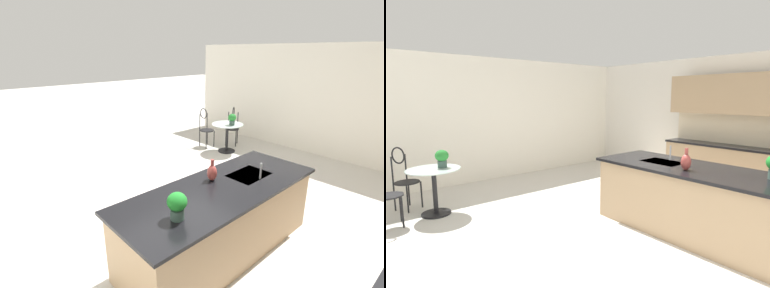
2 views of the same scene
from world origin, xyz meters
TOP-DOWN VIEW (x-y plane):
  - ground_plane at (0.00, 0.00)m, footprint 40.00×40.00m
  - wall_back at (0.00, 3.66)m, footprint 9.00×0.12m
  - wall_left_window at (-4.26, 0.00)m, footprint 0.12×7.80m
  - kitchen_island at (0.30, 0.85)m, footprint 2.80×1.06m
  - back_counter_run at (-0.40, 3.21)m, footprint 2.44×0.64m
  - upper_cabinet_run at (-0.40, 3.18)m, footprint 2.40×0.36m
  - bistro_table at (-2.72, -1.63)m, footprint 0.80×0.80m
  - chair_near_window at (-3.31, -1.94)m, footprint 0.52×0.52m
  - sink_faucet at (-0.25, 1.03)m, footprint 0.02×0.02m
  - potted_plant_on_table at (-2.73, -1.49)m, footprint 0.20×0.20m
  - vase_on_counter at (0.25, 0.63)m, footprint 0.13×0.13m

SIDE VIEW (x-z plane):
  - ground_plane at x=0.00m, z-range 0.00..0.00m
  - bistro_table at x=-2.72m, z-range 0.08..0.82m
  - kitchen_island at x=0.30m, z-range 0.00..0.92m
  - back_counter_run at x=-0.40m, z-range -0.27..1.25m
  - chair_near_window at x=-3.31m, z-range 0.05..1.09m
  - potted_plant_on_table at x=-2.73m, z-range 0.76..1.05m
  - sink_faucet at x=-0.25m, z-range 0.92..1.14m
  - vase_on_counter at x=0.25m, z-range 0.89..1.17m
  - wall_back at x=0.00m, z-range 0.00..2.70m
  - wall_left_window at x=-4.26m, z-range 0.00..2.70m
  - upper_cabinet_run at x=-0.40m, z-range 1.52..2.28m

